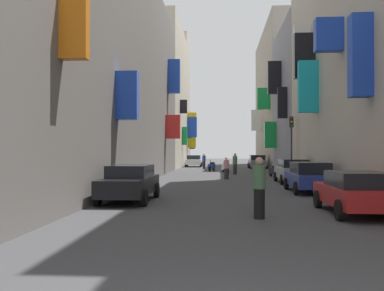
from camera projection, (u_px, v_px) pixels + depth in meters
ground_plane at (225, 175)px, 32.70m from camera, size 140.00×140.00×0.00m
building_left_near at (83, 60)px, 22.86m from camera, size 7.24×38.99×14.12m
building_left_mid_a at (157, 97)px, 49.58m from camera, size 6.81×14.55×16.94m
building_left_mid_b at (168, 101)px, 60.06m from camera, size 7.34×6.46×18.57m
building_right_mid_c at (314, 100)px, 36.58m from camera, size 7.17×11.21×12.99m
building_right_far at (286, 99)px, 52.18m from camera, size 7.38×20.04×17.02m
parked_car_grey at (257, 161)px, 45.82m from camera, size 1.95×3.95×1.49m
parked_car_silver at (293, 171)px, 25.01m from camera, size 1.87×4.20×1.45m
parked_car_white at (194, 161)px, 50.50m from camera, size 1.99×3.98×1.41m
parked_car_blue at (309, 177)px, 19.43m from camera, size 1.88×4.15×1.43m
parked_car_black at (130, 182)px, 16.07m from camera, size 1.87×4.23×1.41m
parked_car_red at (357, 191)px, 12.77m from camera, size 1.97×3.98×1.33m
scooter_blue at (212, 166)px, 39.75m from camera, size 0.72×1.92×1.13m
scooter_black at (274, 171)px, 30.82m from camera, size 0.71×1.93×1.13m
scooter_white at (226, 167)px, 37.17m from camera, size 0.74×1.84×1.13m
pedestrian_crossing at (235, 164)px, 34.13m from camera, size 0.52×0.52×1.76m
pedestrian_near_left at (226, 168)px, 28.37m from camera, size 0.38×0.38×1.54m
pedestrian_near_right at (259, 188)px, 11.94m from camera, size 0.54×0.54×1.79m
pedestrian_mid_street at (204, 161)px, 44.42m from camera, size 0.41×0.41×1.66m
traffic_light_near_corner at (291, 137)px, 28.74m from camera, size 0.26×0.34×4.37m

